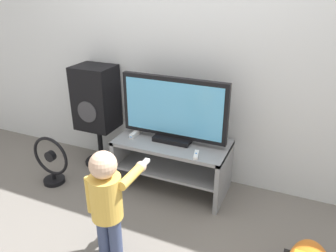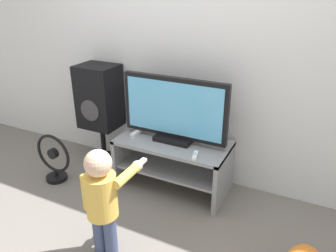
{
  "view_description": "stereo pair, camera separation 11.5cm",
  "coord_description": "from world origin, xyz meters",
  "px_view_note": "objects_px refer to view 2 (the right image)",
  "views": [
    {
      "loc": [
        0.99,
        -2.11,
        1.74
      ],
      "look_at": [
        0.0,
        0.15,
        0.65
      ],
      "focal_mm": 35.0,
      "sensor_mm": 36.0,
      "label": 1
    },
    {
      "loc": [
        1.1,
        -2.06,
        1.74
      ],
      "look_at": [
        0.0,
        0.15,
        0.65
      ],
      "focal_mm": 35.0,
      "sensor_mm": 36.0,
      "label": 2
    }
  ],
  "objects_px": {
    "child": "(103,196)",
    "floor_fan": "(54,160)",
    "game_console": "(138,132)",
    "speaker_tower": "(100,99)",
    "remote_primary": "(195,155)",
    "television": "(174,111)"
  },
  "relations": [
    {
      "from": "child",
      "to": "floor_fan",
      "type": "height_order",
      "value": "child"
    },
    {
      "from": "remote_primary",
      "to": "speaker_tower",
      "type": "relative_size",
      "value": 0.13
    },
    {
      "from": "game_console",
      "to": "speaker_tower",
      "type": "distance_m",
      "value": 0.55
    },
    {
      "from": "child",
      "to": "floor_fan",
      "type": "relative_size",
      "value": 1.72
    },
    {
      "from": "remote_primary",
      "to": "floor_fan",
      "type": "bearing_deg",
      "value": -170.44
    },
    {
      "from": "television",
      "to": "remote_primary",
      "type": "distance_m",
      "value": 0.43
    },
    {
      "from": "television",
      "to": "speaker_tower",
      "type": "bearing_deg",
      "value": 173.69
    },
    {
      "from": "remote_primary",
      "to": "speaker_tower",
      "type": "xyz_separation_m",
      "value": [
        -1.13,
        0.28,
        0.21
      ]
    },
    {
      "from": "television",
      "to": "floor_fan",
      "type": "height_order",
      "value": "television"
    },
    {
      "from": "floor_fan",
      "to": "game_console",
      "type": "bearing_deg",
      "value": 28.91
    },
    {
      "from": "game_console",
      "to": "floor_fan",
      "type": "distance_m",
      "value": 0.83
    },
    {
      "from": "game_console",
      "to": "remote_primary",
      "type": "xyz_separation_m",
      "value": [
        0.63,
        -0.16,
        -0.01
      ]
    },
    {
      "from": "child",
      "to": "speaker_tower",
      "type": "distance_m",
      "value": 1.34
    },
    {
      "from": "speaker_tower",
      "to": "remote_primary",
      "type": "bearing_deg",
      "value": -14.1
    },
    {
      "from": "child",
      "to": "floor_fan",
      "type": "xyz_separation_m",
      "value": [
        -0.99,
        0.54,
        -0.26
      ]
    },
    {
      "from": "television",
      "to": "game_console",
      "type": "bearing_deg",
      "value": -175.09
    },
    {
      "from": "remote_primary",
      "to": "floor_fan",
      "type": "relative_size",
      "value": 0.28
    },
    {
      "from": "game_console",
      "to": "speaker_tower",
      "type": "relative_size",
      "value": 0.19
    },
    {
      "from": "game_console",
      "to": "speaker_tower",
      "type": "height_order",
      "value": "speaker_tower"
    },
    {
      "from": "child",
      "to": "floor_fan",
      "type": "bearing_deg",
      "value": 151.22
    },
    {
      "from": "speaker_tower",
      "to": "child",
      "type": "bearing_deg",
      "value": -52.71
    },
    {
      "from": "game_console",
      "to": "child",
      "type": "relative_size",
      "value": 0.24
    }
  ]
}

